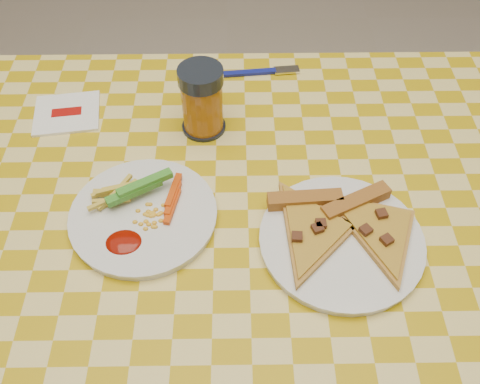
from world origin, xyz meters
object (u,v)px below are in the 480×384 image
plate_right (341,242)px  drink_glass (202,101)px  table (216,256)px  plate_left (144,216)px

plate_right → drink_glass: size_ratio=1.89×
table → plate_left: 0.14m
plate_left → plate_right: bearing=-9.7°
plate_right → table: bearing=170.6°
table → plate_right: (0.19, -0.03, 0.08)m
table → plate_left: plate_left is taller
plate_left → drink_glass: 0.23m
table → drink_glass: 0.26m
table → plate_right: bearing=-9.4°
plate_left → plate_right: (0.29, -0.05, 0.00)m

